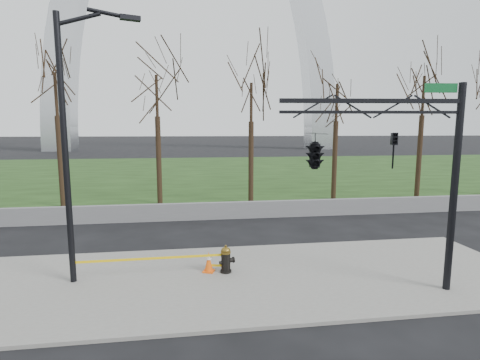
{
  "coord_description": "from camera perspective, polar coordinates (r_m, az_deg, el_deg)",
  "views": [
    {
      "loc": [
        -1.91,
        -10.91,
        4.74
      ],
      "look_at": [
        -0.08,
        2.0,
        2.92
      ],
      "focal_mm": 27.26,
      "sensor_mm": 36.0,
      "label": 1
    }
  ],
  "objects": [
    {
      "name": "ground",
      "position": [
        12.04,
        1.76,
        -15.23
      ],
      "size": [
        500.0,
        500.0,
        0.0
      ],
      "primitive_type": "plane",
      "color": "black",
      "rests_on": "ground"
    },
    {
      "name": "sidewalk",
      "position": [
        12.02,
        1.76,
        -15.01
      ],
      "size": [
        18.0,
        6.0,
        0.1
      ],
      "primitive_type": "cube",
      "color": "slate",
      "rests_on": "ground"
    },
    {
      "name": "grass_strip",
      "position": [
        41.22,
        -5.37,
        1.34
      ],
      "size": [
        120.0,
        40.0,
        0.06
      ],
      "primitive_type": "cube",
      "color": "black",
      "rests_on": "ground"
    },
    {
      "name": "guardrail",
      "position": [
        19.48,
        -2.27,
        -4.79
      ],
      "size": [
        60.0,
        0.3,
        0.9
      ],
      "primitive_type": "cube",
      "color": "#59595B",
      "rests_on": "ground"
    },
    {
      "name": "gateway_arch",
      "position": [
        90.3,
        -7.19,
        25.78
      ],
      "size": [
        66.0,
        6.0,
        65.0
      ],
      "primitive_type": null,
      "color": "silver",
      "rests_on": "ground"
    },
    {
      "name": "tree_row",
      "position": [
        22.93,
        -5.54,
        7.79
      ],
      "size": [
        44.25,
        4.0,
        9.39
      ],
      "color": "black",
      "rests_on": "ground"
    },
    {
      "name": "fire_hydrant",
      "position": [
        12.16,
        -2.18,
        -12.37
      ],
      "size": [
        0.57,
        0.37,
        0.91
      ],
      "rotation": [
        0.0,
        0.0,
        0.29
      ],
      "color": "black",
      "rests_on": "sidewalk"
    },
    {
      "name": "traffic_cone",
      "position": [
        12.26,
        -4.92,
        -12.62
      ],
      "size": [
        0.45,
        0.45,
        0.68
      ],
      "rotation": [
        0.0,
        0.0,
        -0.37
      ],
      "color": "#F4580C",
      "rests_on": "sidewalk"
    },
    {
      "name": "street_light",
      "position": [
        11.83,
        -24.76,
        7.01
      ],
      "size": [
        2.34,
        0.83,
        8.21
      ],
      "rotation": [
        0.0,
        0.0,
        0.28
      ],
      "color": "black",
      "rests_on": "ground"
    },
    {
      "name": "traffic_signal_mast",
      "position": [
        10.43,
        15.74,
        4.4
      ],
      "size": [
        5.08,
        2.53,
        6.0
      ],
      "rotation": [
        0.0,
        0.0,
        -0.11
      ],
      "color": "black",
      "rests_on": "ground"
    },
    {
      "name": "caution_tape",
      "position": [
        12.08,
        -12.6,
        -12.01
      ],
      "size": [
        4.72,
        0.19,
        0.46
      ],
      "color": "yellow",
      "rests_on": "ground"
    }
  ]
}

